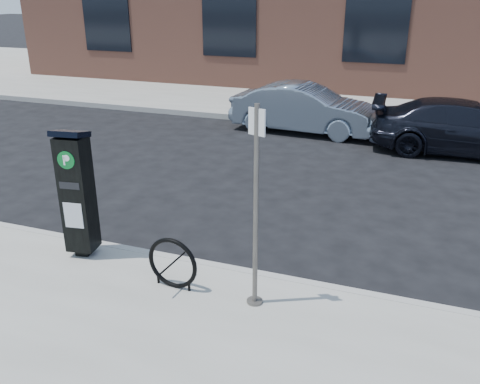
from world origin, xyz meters
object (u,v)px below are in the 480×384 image
at_px(bike_rack, 172,263).
at_px(car_silver, 304,109).
at_px(sign_pole, 256,211).
at_px(car_dark, 465,128).
at_px(parking_kiosk, 77,192).

relative_size(bike_rack, car_silver, 0.17).
distance_m(sign_pole, car_dark, 7.88).
distance_m(bike_rack, car_silver, 8.08).
relative_size(parking_kiosk, car_dark, 0.42).
bearing_deg(car_silver, bike_rack, -173.77).
distance_m(sign_pole, bike_rack, 1.31).
bearing_deg(car_dark, car_silver, 78.45).
xyz_separation_m(car_silver, car_dark, (3.82, -0.59, -0.02)).
bearing_deg(sign_pole, car_silver, 119.03).
height_order(parking_kiosk, car_dark, parking_kiosk).
bearing_deg(parking_kiosk, bike_rack, -20.61).
xyz_separation_m(parking_kiosk, sign_pole, (2.53, -0.30, 0.24)).
relative_size(sign_pole, car_silver, 0.61).
height_order(bike_rack, car_silver, car_silver).
xyz_separation_m(parking_kiosk, car_dark, (4.97, 7.16, -0.45)).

